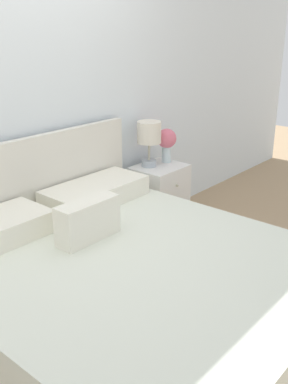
# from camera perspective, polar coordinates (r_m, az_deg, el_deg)

# --- Properties ---
(ground_plane) EXTENTS (12.00, 12.00, 0.00)m
(ground_plane) POSITION_cam_1_polar(r_m,az_deg,el_deg) (3.42, -14.19, -10.31)
(ground_plane) COLOR tan
(wall_back) EXTENTS (8.00, 0.06, 2.60)m
(wall_back) POSITION_cam_1_polar(r_m,az_deg,el_deg) (3.04, -17.15, 11.80)
(wall_back) COLOR white
(wall_back) RESTS_ON ground_plane
(bed) EXTENTS (1.87, 2.03, 1.02)m
(bed) POSITION_cam_1_polar(r_m,az_deg,el_deg) (2.65, -2.51, -12.26)
(bed) COLOR tan
(bed) RESTS_ON ground_plane
(nightstand) EXTENTS (0.44, 0.38, 0.59)m
(nightstand) POSITION_cam_1_polar(r_m,az_deg,el_deg) (3.91, 1.92, -0.80)
(nightstand) COLOR white
(nightstand) RESTS_ON ground_plane
(table_lamp) EXTENTS (0.20, 0.20, 0.38)m
(table_lamp) POSITION_cam_1_polar(r_m,az_deg,el_deg) (3.73, 0.66, 7.16)
(table_lamp) COLOR #A8B2BC
(table_lamp) RESTS_ON nightstand
(flower_vase) EXTENTS (0.17, 0.17, 0.29)m
(flower_vase) POSITION_cam_1_polar(r_m,az_deg,el_deg) (3.89, 2.93, 6.47)
(flower_vase) COLOR silver
(flower_vase) RESTS_ON nightstand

